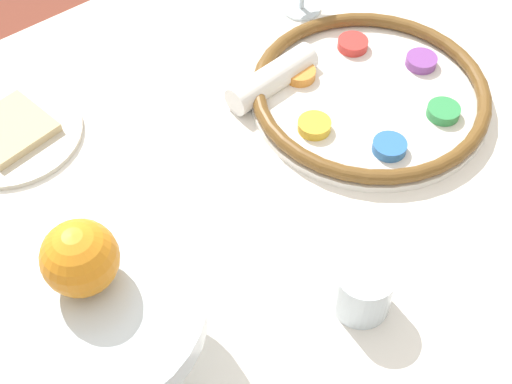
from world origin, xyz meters
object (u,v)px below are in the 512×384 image
(seder_plate, at_px, (370,93))
(cup_mid, at_px, (363,289))
(bread_plate, at_px, (11,132))
(fruit_stand, at_px, (91,313))
(orange_fruit, at_px, (80,258))
(napkin_roll, at_px, (272,78))

(seder_plate, relative_size, cup_mid, 5.02)
(bread_plate, height_order, cup_mid, cup_mid)
(fruit_stand, height_order, orange_fruit, orange_fruit)
(seder_plate, distance_m, fruit_stand, 0.51)
(bread_plate, bearing_deg, seder_plate, 149.30)
(seder_plate, xyz_separation_m, bread_plate, (0.43, -0.25, -0.01))
(seder_plate, distance_m, bread_plate, 0.49)
(fruit_stand, bearing_deg, napkin_roll, -152.20)
(orange_fruit, distance_m, napkin_roll, 0.46)
(orange_fruit, height_order, cup_mid, orange_fruit)
(seder_plate, distance_m, napkin_roll, 0.14)
(fruit_stand, distance_m, bread_plate, 0.38)
(seder_plate, height_order, cup_mid, cup_mid)
(napkin_roll, xyz_separation_m, cup_mid, (0.14, 0.33, 0.01))
(orange_fruit, xyz_separation_m, napkin_roll, (-0.39, -0.19, -0.14))
(seder_plate, bearing_deg, fruit_stand, 12.41)
(fruit_stand, xyz_separation_m, orange_fruit, (-0.01, -0.02, 0.06))
(cup_mid, bearing_deg, bread_plate, -68.50)
(orange_fruit, height_order, bread_plate, orange_fruit)
(seder_plate, bearing_deg, orange_fruit, 10.35)
(orange_fruit, distance_m, cup_mid, 0.31)
(orange_fruit, height_order, napkin_roll, orange_fruit)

